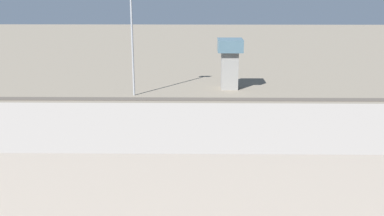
{
  "coord_description": "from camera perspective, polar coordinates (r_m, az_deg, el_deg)",
  "views": [
    {
      "loc": [
        -5.64,
        81.75,
        25.07
      ],
      "look_at": [
        -4.6,
        0.95,
        2.5
      ],
      "focal_mm": 42.14,
      "sensor_mm": 36.0,
      "label": 1
    }
  ],
  "objects": [
    {
      "name": "track_bed_2",
      "position": [
        90.46,
        -2.87,
        -0.47
      ],
      "size": [
        140.0,
        2.8,
        0.12
      ],
      "primitive_type": "cube",
      "color": "#4C443D",
      "rests_on": "ground_plane"
    },
    {
      "name": "track_bed_3",
      "position": [
        85.68,
        -3.07,
        -1.39
      ],
      "size": [
        140.0,
        2.8,
        0.12
      ],
      "primitive_type": "cube",
      "color": "#4C443D",
      "rests_on": "ground_plane"
    },
    {
      "name": "light_mast_0",
      "position": [
        101.82,
        -7.69,
        11.72
      ],
      "size": [
        2.8,
        0.7,
        29.18
      ],
      "color": "#9EA0A5",
      "rests_on": "ground_plane"
    },
    {
      "name": "track_bed_5",
      "position": [
        76.19,
        -3.56,
        -3.59
      ],
      "size": [
        140.0,
        2.8,
        0.12
      ],
      "primitive_type": "cube",
      "color": "#3D3833",
      "rests_on": "ground_plane"
    },
    {
      "name": "train_on_track_6",
      "position": [
        73.11,
        -14.89,
        -2.82
      ],
      "size": [
        95.6,
        3.0,
        5.0
      ],
      "color": "#B7BABF",
      "rests_on": "ground_plane"
    },
    {
      "name": "ground_plane",
      "position": [
        85.69,
        -3.07,
        -1.43
      ],
      "size": [
        400.0,
        400.0,
        0.0
      ],
      "primitive_type": "plane",
      "color": "#756B5B"
    },
    {
      "name": "control_tower",
      "position": [
        109.49,
        4.8,
        6.12
      ],
      "size": [
        6.0,
        6.0,
        12.1
      ],
      "color": "gray",
      "rests_on": "ground_plane"
    },
    {
      "name": "track_bed_1",
      "position": [
        95.26,
        -2.68,
        0.37
      ],
      "size": [
        140.0,
        2.8,
        0.12
      ],
      "primitive_type": "cube",
      "color": "#3D3833",
      "rests_on": "ground_plane"
    },
    {
      "name": "track_bed_4",
      "position": [
        80.92,
        -3.3,
        -2.43
      ],
      "size": [
        140.0,
        2.8,
        0.12
      ],
      "primitive_type": "cube",
      "color": "#4C443D",
      "rests_on": "ground_plane"
    },
    {
      "name": "train_on_track_5",
      "position": [
        76.49,
        11.33,
        -1.78
      ],
      "size": [
        47.2,
        3.06,
        5.0
      ],
      "color": "#A8AAB2",
      "rests_on": "ground_plane"
    },
    {
      "name": "track_bed_0",
      "position": [
        100.09,
        -2.52,
        1.12
      ],
      "size": [
        140.0,
        2.8,
        0.12
      ],
      "primitive_type": "cube",
      "color": "#4C443D",
      "rests_on": "ground_plane"
    },
    {
      "name": "track_bed_6",
      "position": [
        71.5,
        -3.85,
        -4.9
      ],
      "size": [
        140.0,
        2.8,
        0.12
      ],
      "primitive_type": "cube",
      "color": "#3D3833",
      "rests_on": "ground_plane"
    },
    {
      "name": "train_on_track_4",
      "position": [
        80.16,
        -0.51,
        -1.12
      ],
      "size": [
        71.4,
        3.06,
        3.8
      ],
      "color": "#A8AAB2",
      "rests_on": "ground_plane"
    },
    {
      "name": "maintenance_shed",
      "position": [
        47.54,
        -7.06,
        -8.57
      ],
      "size": [
        58.6,
        16.27,
        11.39
      ],
      "primitive_type": "cube",
      "color": "#9E9389",
      "rests_on": "ground_plane"
    }
  ]
}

